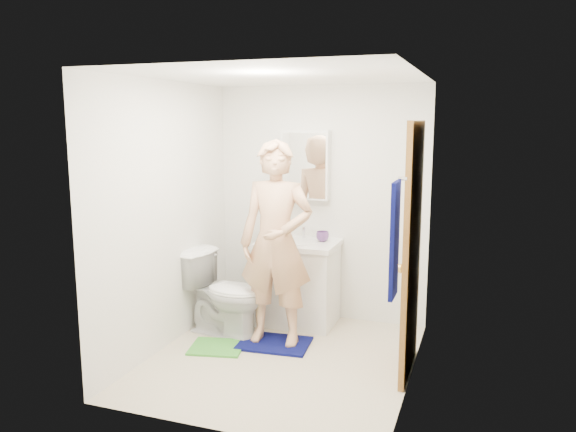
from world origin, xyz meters
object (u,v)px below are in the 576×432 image
(vanity_cabinet, at_px, (298,285))
(toothbrush_cup, at_px, (323,236))
(towel, at_px, (395,240))
(man, at_px, (276,243))
(soap_dispenser, at_px, (268,233))
(toilet, at_px, (225,293))
(medicine_cabinet, at_px, (305,165))

(vanity_cabinet, bearing_deg, toothbrush_cup, 21.76)
(towel, distance_m, man, 1.53)
(towel, bearing_deg, soap_dispenser, 136.44)
(vanity_cabinet, distance_m, towel, 2.08)
(man, bearing_deg, toothbrush_cup, 66.56)
(vanity_cabinet, relative_size, towel, 1.00)
(vanity_cabinet, distance_m, soap_dispenser, 0.62)
(towel, height_order, toilet, towel)
(toothbrush_cup, bearing_deg, man, -110.05)
(vanity_cabinet, xyz_separation_m, towel, (1.18, -1.48, 0.85))
(soap_dispenser, bearing_deg, towel, -43.56)
(towel, bearing_deg, vanity_cabinet, 128.47)
(toothbrush_cup, height_order, man, man)
(medicine_cabinet, relative_size, man, 0.38)
(toilet, distance_m, man, 0.78)
(toilet, relative_size, toothbrush_cup, 6.37)
(medicine_cabinet, bearing_deg, toilet, -127.62)
(medicine_cabinet, distance_m, toothbrush_cup, 0.75)
(medicine_cabinet, height_order, toilet, medicine_cabinet)
(medicine_cabinet, xyz_separation_m, toilet, (-0.57, -0.74, -1.19))
(towel, relative_size, man, 0.43)
(vanity_cabinet, height_order, soap_dispenser, soap_dispenser)
(towel, xyz_separation_m, soap_dispenser, (-1.48, 1.41, -0.32))
(toilet, distance_m, soap_dispenser, 0.74)
(vanity_cabinet, relative_size, toothbrush_cup, 6.26)
(soap_dispenser, bearing_deg, medicine_cabinet, 45.66)
(towel, relative_size, toothbrush_cup, 6.26)
(toilet, bearing_deg, medicine_cabinet, -28.86)
(vanity_cabinet, height_order, toilet, toilet)
(vanity_cabinet, xyz_separation_m, medicine_cabinet, (0.00, 0.22, 1.20))
(soap_dispenser, height_order, toothbrush_cup, soap_dispenser)
(toilet, bearing_deg, toothbrush_cup, -43.93)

